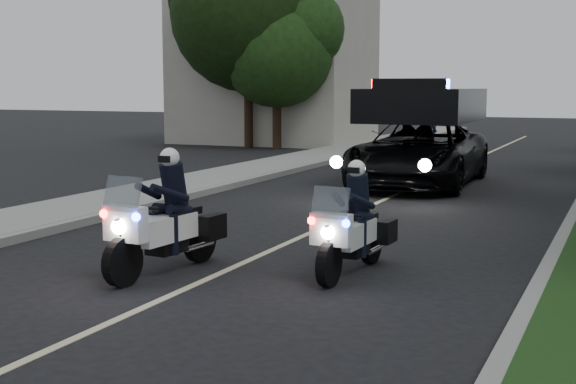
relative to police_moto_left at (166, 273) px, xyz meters
The scene contains 12 objects.
ground 2.40m from the police_moto_left, 73.06° to the right, with size 120.00×120.00×0.00m, color black.
curb_left 8.42m from the police_moto_left, 113.82° to the left, with size 0.20×60.00×0.15m, color gray.
sidewalk_left 8.92m from the police_moto_left, 120.30° to the left, with size 2.00×60.00×0.16m, color gray.
building_far 25.70m from the police_moto_left, 111.42° to the left, with size 8.00×6.00×7.00m, color #A8A396.
lane_marking 7.73m from the police_moto_left, 84.81° to the left, with size 0.12×50.00×0.01m, color #BFB78C.
police_moto_left is the anchor object (origin of this frame).
police_moto_right 2.55m from the police_moto_left, 22.64° to the left, with size 0.64×1.83×1.56m, color silver, non-canonical shape.
police_suv 10.84m from the police_moto_left, 86.08° to the left, with size 2.78×6.00×2.92m, color black.
bicycle 21.90m from the police_moto_left, 94.38° to the left, with size 0.60×1.71×0.89m, color black.
cyclist 21.90m from the police_moto_left, 94.38° to the left, with size 0.61×0.41×1.71m, color black.
tree_left_near 21.50m from the police_moto_left, 110.54° to the left, with size 4.64×4.64×7.74m, color #204316, non-canonical shape.
tree_left_far 22.23m from the police_moto_left, 113.72° to the left, with size 6.36×6.36×10.59m, color black, non-canonical shape.
Camera 1 is at (5.08, -6.63, 2.54)m, focal length 49.02 mm.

